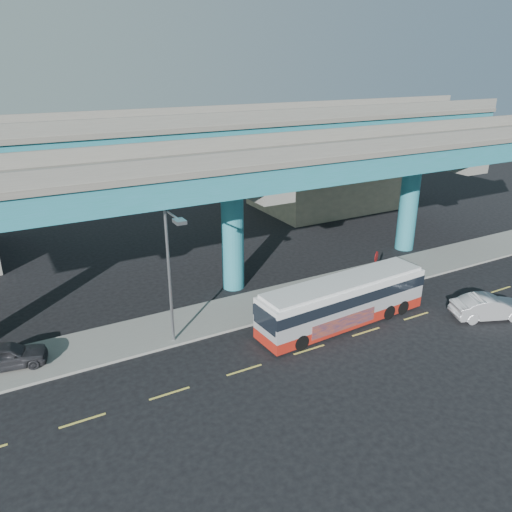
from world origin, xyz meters
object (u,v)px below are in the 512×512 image
transit_bus (343,300)px  street_lamp (172,259)px  stop_sign (376,261)px  parked_car (6,356)px  sedan (489,307)px

transit_bus → street_lamp: (-9.62, 2.23, 3.64)m
stop_sign → parked_car: bearing=166.5°
sedan → parked_car: parked_car is taller
stop_sign → transit_bus: bearing=-159.7°
stop_sign → sedan: bearing=-74.9°
parked_car → street_lamp: (8.33, -2.12, 4.39)m
parked_car → stop_sign: (23.03, -1.38, 1.18)m
street_lamp → transit_bus: bearing=-13.1°
transit_bus → parked_car: size_ratio=2.73×
parked_car → stop_sign: bearing=-84.4°
sedan → street_lamp: bearing=93.1°
parked_car → stop_sign: 23.10m
parked_car → street_lamp: 9.65m
sedan → street_lamp: size_ratio=0.61×
sedan → street_lamp: 19.35m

